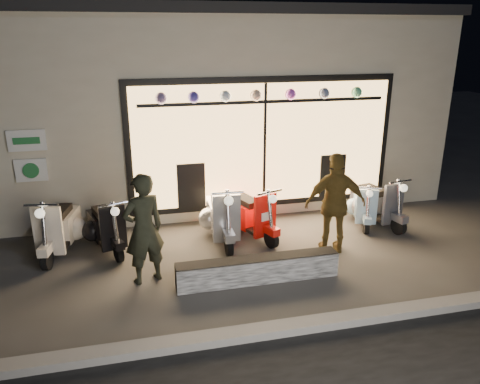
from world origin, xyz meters
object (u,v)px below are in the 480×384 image
object	(u,v)px
scooter_red	(248,214)
man	(144,229)
graffiti_barrier	(258,269)
woman	(335,204)
scooter_silver	(222,215)

from	to	relation	value
scooter_red	man	size ratio (longest dim) A/B	0.80
graffiti_barrier	scooter_red	distance (m)	1.82
man	scooter_red	bearing A→B (deg)	-166.08
woman	scooter_silver	bearing A→B (deg)	-20.61
graffiti_barrier	scooter_red	world-z (taller)	scooter_red
scooter_silver	man	world-z (taller)	man
scooter_silver	scooter_red	world-z (taller)	scooter_silver
graffiti_barrier	man	distance (m)	1.85
scooter_silver	scooter_red	distance (m)	0.52
graffiti_barrier	scooter_silver	size ratio (longest dim) A/B	1.67
graffiti_barrier	scooter_silver	bearing A→B (deg)	96.94
scooter_silver	woman	bearing A→B (deg)	-28.39
man	woman	xyz separation A→B (m)	(3.24, 0.30, 0.02)
woman	graffiti_barrier	bearing A→B (deg)	34.72
graffiti_barrier	man	size ratio (longest dim) A/B	1.45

